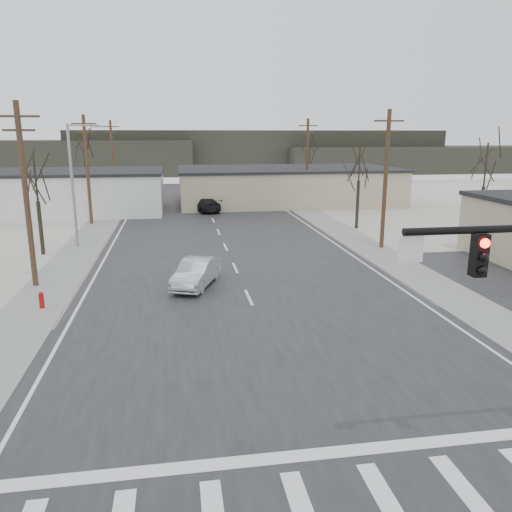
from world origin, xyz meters
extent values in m
plane|color=white|center=(0.00, 0.00, 0.00)|extent=(140.00, 140.00, 0.00)
cube|color=black|center=(0.00, 15.00, 0.02)|extent=(18.00, 110.00, 0.05)
cube|color=black|center=(0.00, 0.00, 0.02)|extent=(90.00, 10.00, 0.04)
cube|color=gray|center=(-10.60, 20.00, 0.03)|extent=(3.00, 90.00, 0.06)
cube|color=gray|center=(10.60, 20.00, 0.03)|extent=(3.00, 90.00, 0.06)
cube|color=black|center=(3.30, -6.20, 5.60)|extent=(0.32, 0.30, 1.00)
sphere|color=#FF0C05|center=(3.30, -6.37, 5.92)|extent=(0.22, 0.22, 0.22)
cube|color=silver|center=(1.60, -6.20, 5.80)|extent=(0.60, 0.04, 0.60)
cylinder|color=#A50C0C|center=(-10.20, 8.00, 0.35)|extent=(0.24, 0.24, 0.70)
sphere|color=#A50C0C|center=(-10.20, 8.00, 0.75)|extent=(0.24, 0.24, 0.24)
cube|color=silver|center=(-16.00, 40.00, 2.10)|extent=(22.00, 12.00, 4.20)
cube|color=black|center=(-16.00, 40.00, 4.35)|extent=(22.30, 12.30, 0.30)
cube|color=#B6A88B|center=(10.00, 44.00, 2.00)|extent=(26.00, 14.00, 4.00)
cube|color=black|center=(10.00, 44.00, 4.15)|extent=(26.30, 14.30, 0.30)
cylinder|color=#4D3824|center=(-11.50, 12.00, 5.00)|extent=(0.30, 0.30, 10.00)
cube|color=#4D3824|center=(-11.50, 12.00, 9.20)|extent=(2.20, 0.12, 0.12)
cube|color=#4D3824|center=(-11.50, 12.00, 8.50)|extent=(1.60, 0.12, 0.12)
cylinder|color=#4D3824|center=(-11.50, 32.00, 5.00)|extent=(0.30, 0.30, 10.00)
cube|color=#4D3824|center=(-11.50, 32.00, 9.20)|extent=(2.20, 0.12, 0.12)
cube|color=#4D3824|center=(-11.50, 32.00, 8.50)|extent=(1.60, 0.12, 0.12)
cylinder|color=#4D3824|center=(-11.50, 52.00, 5.00)|extent=(0.30, 0.30, 10.00)
cube|color=#4D3824|center=(-11.50, 52.00, 9.20)|extent=(2.20, 0.12, 0.12)
cube|color=#4D3824|center=(-11.50, 52.00, 8.50)|extent=(1.60, 0.12, 0.12)
cylinder|color=#4D3824|center=(11.50, 18.00, 5.00)|extent=(0.30, 0.30, 10.00)
cube|color=#4D3824|center=(11.50, 18.00, 9.20)|extent=(2.20, 0.12, 0.12)
cube|color=#4D3824|center=(11.50, 18.00, 8.50)|extent=(1.60, 0.12, 0.12)
cylinder|color=#4D3824|center=(11.50, 40.00, 5.00)|extent=(0.30, 0.30, 10.00)
cube|color=#4D3824|center=(11.50, 40.00, 9.20)|extent=(2.20, 0.12, 0.12)
cube|color=#4D3824|center=(11.50, 40.00, 8.50)|extent=(1.60, 0.12, 0.12)
cylinder|color=gray|center=(-11.00, 22.00, 4.50)|extent=(0.20, 0.20, 9.00)
cylinder|color=gray|center=(-10.00, 22.00, 8.90)|extent=(2.00, 0.12, 0.12)
cube|color=gray|center=(-9.00, 22.00, 8.85)|extent=(0.60, 0.25, 0.18)
cylinder|color=#30271D|center=(-13.00, 20.00, 1.88)|extent=(0.28, 0.28, 3.75)
cylinder|color=#30271D|center=(-13.00, 20.00, 5.25)|extent=(0.14, 0.14, 3.75)
cylinder|color=#30271D|center=(12.50, 26.00, 2.12)|extent=(0.28, 0.28, 4.25)
cylinder|color=#30271D|center=(12.50, 26.00, 5.95)|extent=(0.14, 0.14, 4.25)
cylinder|color=#30271D|center=(-14.00, 46.00, 2.25)|extent=(0.28, 0.28, 4.50)
cylinder|color=#30271D|center=(-14.00, 46.00, 6.30)|extent=(0.14, 0.14, 4.50)
cylinder|color=#30271D|center=(15.00, 52.00, 2.00)|extent=(0.28, 0.28, 4.00)
cylinder|color=#30271D|center=(15.00, 52.00, 5.60)|extent=(0.14, 0.14, 4.00)
cylinder|color=#30271D|center=(22.00, 22.00, 2.00)|extent=(0.28, 0.28, 4.00)
cylinder|color=#30271D|center=(22.00, 22.00, 5.60)|extent=(0.14, 0.14, 4.00)
cube|color=#333026|center=(-35.00, 92.00, 3.50)|extent=(70.00, 18.00, 7.00)
cube|color=#333026|center=(15.00, 96.00, 4.50)|extent=(80.00, 18.00, 9.00)
cube|color=#333026|center=(50.00, 90.00, 2.75)|extent=(60.00, 18.00, 5.50)
imported|color=gray|center=(-2.60, 10.47, 0.80)|extent=(3.11, 4.88, 1.52)
imported|color=black|center=(-0.64, 37.88, 0.81)|extent=(4.18, 5.70, 1.53)
imported|color=black|center=(-1.38, 53.98, 0.83)|extent=(3.07, 4.95, 1.57)
camera|label=1|loc=(-3.56, -16.40, 8.33)|focal=35.00mm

